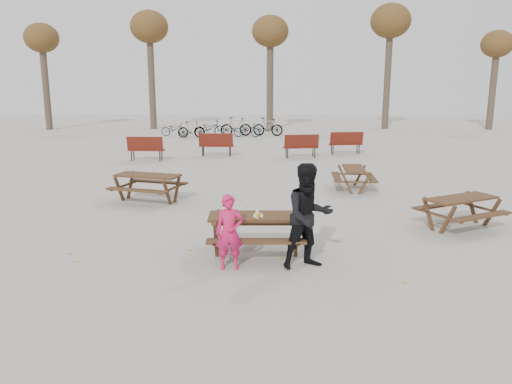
{
  "coord_description": "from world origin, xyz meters",
  "views": [
    {
      "loc": [
        -0.03,
        -9.14,
        3.27
      ],
      "look_at": [
        0.0,
        1.0,
        1.0
      ],
      "focal_mm": 35.0,
      "sensor_mm": 36.0,
      "label": 1
    }
  ],
  "objects_px": {
    "picnic_table_east": "(460,213)",
    "picnic_table_north": "(148,188)",
    "soda_bottle": "(258,214)",
    "main_picnic_table": "(256,225)",
    "food_tray": "(258,216)",
    "adult": "(309,216)",
    "child": "(229,232)",
    "picnic_table_far": "(354,179)"
  },
  "relations": [
    {
      "from": "soda_bottle",
      "to": "adult",
      "type": "distance_m",
      "value": 1.02
    },
    {
      "from": "food_tray",
      "to": "child",
      "type": "height_order",
      "value": "child"
    },
    {
      "from": "child",
      "to": "adult",
      "type": "bearing_deg",
      "value": -1.42
    },
    {
      "from": "food_tray",
      "to": "picnic_table_far",
      "type": "distance_m",
      "value": 6.63
    },
    {
      "from": "picnic_table_east",
      "to": "picnic_table_north",
      "type": "distance_m",
      "value": 8.0
    },
    {
      "from": "main_picnic_table",
      "to": "picnic_table_east",
      "type": "relative_size",
      "value": 1.08
    },
    {
      "from": "main_picnic_table",
      "to": "picnic_table_north",
      "type": "height_order",
      "value": "main_picnic_table"
    },
    {
      "from": "food_tray",
      "to": "child",
      "type": "distance_m",
      "value": 0.84
    },
    {
      "from": "soda_bottle",
      "to": "picnic_table_east",
      "type": "relative_size",
      "value": 0.1
    },
    {
      "from": "food_tray",
      "to": "soda_bottle",
      "type": "distance_m",
      "value": 0.12
    },
    {
      "from": "soda_bottle",
      "to": "picnic_table_north",
      "type": "distance_m",
      "value": 5.42
    },
    {
      "from": "picnic_table_east",
      "to": "picnic_table_far",
      "type": "relative_size",
      "value": 1.07
    },
    {
      "from": "main_picnic_table",
      "to": "adult",
      "type": "relative_size",
      "value": 0.96
    },
    {
      "from": "child",
      "to": "picnic_table_east",
      "type": "height_order",
      "value": "child"
    },
    {
      "from": "soda_bottle",
      "to": "picnic_table_far",
      "type": "height_order",
      "value": "soda_bottle"
    },
    {
      "from": "adult",
      "to": "picnic_table_east",
      "type": "height_order",
      "value": "adult"
    },
    {
      "from": "adult",
      "to": "picnic_table_far",
      "type": "xyz_separation_m",
      "value": [
        2.08,
        6.5,
        -0.61
      ]
    },
    {
      "from": "food_tray",
      "to": "picnic_table_north",
      "type": "height_order",
      "value": "food_tray"
    },
    {
      "from": "main_picnic_table",
      "to": "food_tray",
      "type": "relative_size",
      "value": 10.0
    },
    {
      "from": "child",
      "to": "picnic_table_north",
      "type": "relative_size",
      "value": 0.77
    },
    {
      "from": "soda_bottle",
      "to": "adult",
      "type": "height_order",
      "value": "adult"
    },
    {
      "from": "soda_bottle",
      "to": "adult",
      "type": "relative_size",
      "value": 0.09
    },
    {
      "from": "main_picnic_table",
      "to": "food_tray",
      "type": "bearing_deg",
      "value": -71.07
    },
    {
      "from": "picnic_table_east",
      "to": "adult",
      "type": "bearing_deg",
      "value": -173.37
    },
    {
      "from": "main_picnic_table",
      "to": "picnic_table_east",
      "type": "distance_m",
      "value": 4.93
    },
    {
      "from": "adult",
      "to": "picnic_table_far",
      "type": "distance_m",
      "value": 6.85
    },
    {
      "from": "main_picnic_table",
      "to": "picnic_table_east",
      "type": "bearing_deg",
      "value": 20.32
    },
    {
      "from": "main_picnic_table",
      "to": "soda_bottle",
      "type": "height_order",
      "value": "soda_bottle"
    },
    {
      "from": "main_picnic_table",
      "to": "child",
      "type": "height_order",
      "value": "child"
    },
    {
      "from": "food_tray",
      "to": "soda_bottle",
      "type": "height_order",
      "value": "soda_bottle"
    },
    {
      "from": "food_tray",
      "to": "picnic_table_north",
      "type": "relative_size",
      "value": 0.1
    },
    {
      "from": "picnic_table_east",
      "to": "picnic_table_north",
      "type": "relative_size",
      "value": 0.95
    },
    {
      "from": "picnic_table_far",
      "to": "main_picnic_table",
      "type": "bearing_deg",
      "value": 157.67
    },
    {
      "from": "child",
      "to": "picnic_table_far",
      "type": "height_order",
      "value": "child"
    },
    {
      "from": "food_tray",
      "to": "adult",
      "type": "xyz_separation_m",
      "value": [
        0.88,
        -0.59,
        0.15
      ]
    },
    {
      "from": "main_picnic_table",
      "to": "food_tray",
      "type": "height_order",
      "value": "food_tray"
    },
    {
      "from": "adult",
      "to": "picnic_table_north",
      "type": "bearing_deg",
      "value": 108.0
    },
    {
      "from": "main_picnic_table",
      "to": "child",
      "type": "relative_size",
      "value": 1.34
    },
    {
      "from": "soda_bottle",
      "to": "adult",
      "type": "bearing_deg",
      "value": -28.0
    },
    {
      "from": "picnic_table_north",
      "to": "picnic_table_east",
      "type": "bearing_deg",
      "value": -0.88
    },
    {
      "from": "main_picnic_table",
      "to": "picnic_table_far",
      "type": "relative_size",
      "value": 1.16
    },
    {
      "from": "food_tray",
      "to": "picnic_table_far",
      "type": "xyz_separation_m",
      "value": [
        2.96,
        5.91,
        -0.46
      ]
    }
  ]
}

